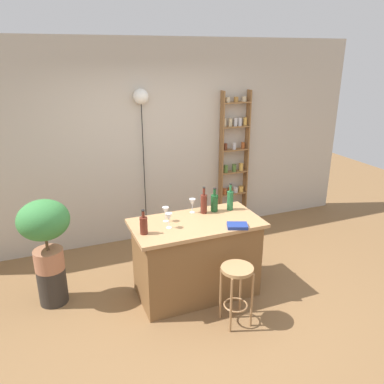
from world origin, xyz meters
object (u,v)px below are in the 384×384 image
object	(u,v)px
bottle_spirits_clear	(144,225)
bottle_wine_red	(214,202)
spice_shelf	(234,161)
potted_plant	(44,227)
plant_stool	(53,285)
bottle_vinegar	(230,200)
cookbook	(237,226)
wine_glass_left	(192,203)
pendant_globe_light	(141,99)
bottle_sauce_amber	(204,203)
wine_glass_center	(166,211)
wine_glass_right	(169,217)
bar_stool	(237,282)

from	to	relation	value
bottle_spirits_clear	bottle_wine_red	xyz separation A→B (m)	(0.90, 0.27, 0.01)
spice_shelf	potted_plant	xyz separation A→B (m)	(-2.77, -1.10, -0.13)
potted_plant	plant_stool	bearing A→B (deg)	-26.57
bottle_vinegar	cookbook	xyz separation A→B (m)	(-0.15, -0.46, -0.10)
bottle_spirits_clear	cookbook	bearing A→B (deg)	-13.15
potted_plant	bottle_wine_red	bearing A→B (deg)	-6.87
spice_shelf	wine_glass_left	bearing A→B (deg)	-133.31
cookbook	spice_shelf	bearing A→B (deg)	85.78
spice_shelf	cookbook	world-z (taller)	spice_shelf
bottle_vinegar	pendant_globe_light	xyz separation A→B (m)	(-0.64, 1.37, 1.02)
plant_stool	bottle_sauce_amber	xyz separation A→B (m)	(1.69, -0.23, 0.80)
wine_glass_center	bottle_wine_red	bearing A→B (deg)	6.14
spice_shelf	bottle_spirits_clear	xyz separation A→B (m)	(-1.85, -1.59, -0.06)
bottle_sauce_amber	wine_glass_right	bearing A→B (deg)	-155.23
bottle_spirits_clear	wine_glass_left	bearing A→B (deg)	26.38
wine_glass_left	cookbook	distance (m)	0.62
spice_shelf	bottle_sauce_amber	world-z (taller)	spice_shelf
bottle_vinegar	wine_glass_left	xyz separation A→B (m)	(-0.44, 0.08, -0.00)
bottle_sauce_amber	wine_glass_center	xyz separation A→B (m)	(-0.47, -0.06, 0.00)
spice_shelf	wine_glass_left	size ratio (longest dim) A/B	12.75
wine_glass_right	pendant_globe_light	xyz separation A→B (m)	(0.17, 1.58, 1.02)
plant_stool	wine_glass_center	bearing A→B (deg)	-13.16
spice_shelf	bottle_sauce_amber	xyz separation A→B (m)	(-1.08, -1.33, -0.04)
bottle_wine_red	wine_glass_right	bearing A→B (deg)	-159.54
wine_glass_center	spice_shelf	bearing A→B (deg)	41.78
wine_glass_left	cookbook	size ratio (longest dim) A/B	0.78
potted_plant	pendant_globe_light	world-z (taller)	pendant_globe_light
wine_glass_right	spice_shelf	bearing A→B (deg)	44.67
bottle_spirits_clear	wine_glass_center	distance (m)	0.36
spice_shelf	wine_glass_left	xyz separation A→B (m)	(-1.20, -1.27, -0.04)
bar_stool	wine_glass_left	xyz separation A→B (m)	(-0.11, 0.89, 0.53)
pendant_globe_light	bar_stool	bearing A→B (deg)	-81.78
bottle_wine_red	pendant_globe_light	world-z (taller)	pendant_globe_light
wine_glass_right	pendant_globe_light	size ratio (longest dim) A/B	0.08
bar_stool	bottle_sauce_amber	bearing A→B (deg)	89.68
plant_stool	bottle_wine_red	world-z (taller)	bottle_wine_red
spice_shelf	bottle_spirits_clear	bearing A→B (deg)	-139.28
potted_plant	cookbook	world-z (taller)	potted_plant
wine_glass_right	wine_glass_left	bearing A→B (deg)	37.24
plant_stool	wine_glass_center	size ratio (longest dim) A/B	2.49
bar_stool	wine_glass_center	xyz separation A→B (m)	(-0.47, 0.77, 0.53)
pendant_globe_light	wine_glass_left	bearing A→B (deg)	-80.97
plant_stool	potted_plant	xyz separation A→B (m)	(-0.00, 0.00, 0.70)
bottle_sauce_amber	pendant_globe_light	world-z (taller)	pendant_globe_light
potted_plant	bottle_sauce_amber	distance (m)	1.71
bottle_vinegar	bar_stool	bearing A→B (deg)	-111.96
wine_glass_center	cookbook	world-z (taller)	wine_glass_center
bottle_spirits_clear	bottle_wine_red	bearing A→B (deg)	16.68
plant_stool	cookbook	bearing A→B (deg)	-20.88
bottle_wine_red	wine_glass_center	distance (m)	0.61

